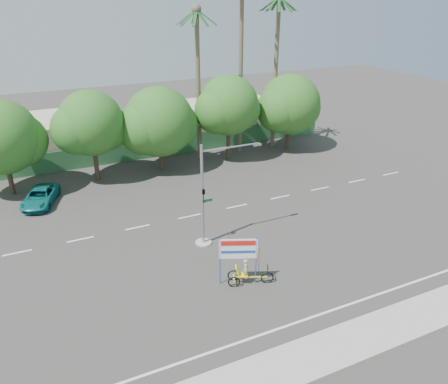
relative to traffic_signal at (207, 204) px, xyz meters
name	(u,v)px	position (x,y,z in m)	size (l,w,h in m)	color
ground	(265,265)	(2.20, -3.98, -2.92)	(120.00, 120.00, 0.00)	#33302D
sidewalk_near	(342,345)	(2.20, -11.48, -2.86)	(50.00, 2.40, 0.12)	gray
fence	(161,147)	(2.20, 17.52, -1.92)	(38.00, 0.08, 2.00)	#336B3D
building_left	(51,138)	(-7.80, 22.02, -0.92)	(12.00, 8.00, 4.00)	#B8AF93
building_right	(215,120)	(10.20, 22.02, -1.12)	(14.00, 8.00, 3.60)	#B8AF93
tree_far_left	(1,140)	(-11.85, 14.02, 1.84)	(7.14, 6.00, 7.96)	#473828
tree_left	(91,125)	(-4.85, 14.02, 2.14)	(6.66, 5.60, 8.07)	#473828
tree_center	(159,124)	(1.14, 14.02, 1.55)	(7.62, 6.40, 7.85)	#473828
tree_right	(228,108)	(8.15, 14.02, 2.32)	(6.90, 5.80, 8.36)	#473828
tree_far_right	(289,106)	(15.15, 14.02, 1.73)	(7.38, 6.20, 7.94)	#473828
palm_tall	(241,48)	(10.20, 15.52, 7.55)	(3.73, 3.79, 17.45)	#70604C
palm_mid	(276,57)	(14.20, 15.52, 6.48)	(3.73, 3.79, 15.45)	#70604C
palm_short	(198,69)	(5.70, 15.52, 5.94)	(3.73, 3.79, 14.45)	#70604C
traffic_signal	(207,204)	(0.00, 0.00, 0.00)	(4.72, 1.10, 7.00)	gray
trike_billboard	(243,265)	(0.11, -5.04, -1.66)	(2.97, 1.48, 3.14)	black
pickup_truck	(40,197)	(-9.81, 10.98, -2.28)	(2.12, 4.60, 1.28)	#0F6A6C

